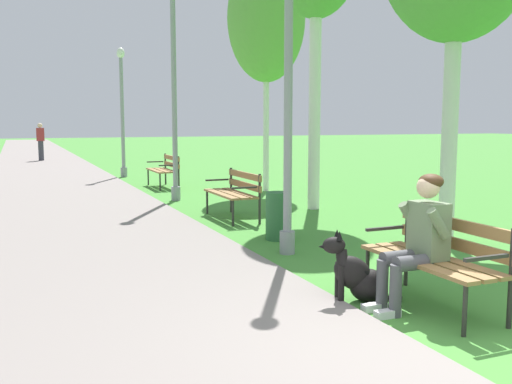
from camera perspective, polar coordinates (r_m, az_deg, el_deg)
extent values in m
plane|color=#478E38|center=(4.66, 22.53, -15.20)|extent=(120.00, 120.00, 0.00)
cube|color=gray|center=(27.07, -20.60, 2.99)|extent=(3.53, 60.00, 0.04)
cube|color=olive|center=(5.43, 15.37, -6.76)|extent=(0.14, 1.50, 0.04)
cube|color=olive|center=(5.53, 16.81, -6.54)|extent=(0.14, 1.50, 0.04)
cube|color=olive|center=(5.65, 18.19, -6.33)|extent=(0.14, 1.50, 0.04)
cube|color=olive|center=(5.68, 19.05, -4.83)|extent=(0.04, 1.50, 0.11)
cube|color=olive|center=(5.65, 19.12, -3.04)|extent=(0.04, 1.50, 0.11)
cylinder|color=#2D2B28|center=(6.01, 11.02, -7.51)|extent=(0.04, 0.04, 0.45)
cylinder|color=#2D2B28|center=(6.24, 14.75, -5.19)|extent=(0.04, 0.04, 0.85)
cube|color=#2D2B28|center=(6.03, 12.70, -3.56)|extent=(0.45, 0.04, 0.03)
cylinder|color=#2D2B28|center=(4.97, 20.05, -10.92)|extent=(0.04, 0.04, 0.45)
cylinder|color=#2D2B28|center=(5.24, 24.04, -7.90)|extent=(0.04, 0.04, 0.85)
cube|color=#2D2B28|center=(5.00, 21.94, -6.09)|extent=(0.45, 0.04, 0.03)
cube|color=olive|center=(10.08, -3.55, -0.22)|extent=(0.14, 1.50, 0.04)
cube|color=olive|center=(10.14, -2.62, -0.17)|extent=(0.14, 1.50, 0.04)
cube|color=olive|center=(10.20, -1.70, -0.12)|extent=(0.14, 1.50, 0.04)
cube|color=olive|center=(10.22, -1.15, 0.69)|extent=(0.04, 1.50, 0.11)
cube|color=olive|center=(10.20, -1.15, 1.69)|extent=(0.04, 1.50, 0.11)
cylinder|color=#2D2B28|center=(10.75, -4.88, -0.98)|extent=(0.04, 0.04, 0.45)
cylinder|color=#2D2B28|center=(10.88, -2.49, 0.19)|extent=(0.04, 0.04, 0.85)
cube|color=#2D2B28|center=(10.77, -3.89, 1.21)|extent=(0.45, 0.04, 0.03)
cylinder|color=#2D2B28|center=(9.46, -2.31, -2.06)|extent=(0.04, 0.04, 0.45)
cylinder|color=#2D2B28|center=(9.61, 0.37, -0.71)|extent=(0.04, 0.04, 0.85)
cube|color=#2D2B28|center=(9.48, -1.19, 0.43)|extent=(0.45, 0.04, 0.03)
cube|color=olive|center=(15.12, -10.05, 2.11)|extent=(0.14, 1.50, 0.04)
cube|color=olive|center=(15.16, -9.40, 2.14)|extent=(0.14, 1.50, 0.04)
cube|color=olive|center=(15.20, -8.76, 2.16)|extent=(0.14, 1.50, 0.04)
cube|color=olive|center=(15.21, -8.38, 2.70)|extent=(0.04, 1.50, 0.11)
cube|color=olive|center=(15.20, -8.40, 3.38)|extent=(0.04, 1.50, 0.11)
cylinder|color=#2D2B28|center=(15.80, -10.67, 1.49)|extent=(0.04, 0.04, 0.45)
cylinder|color=#2D2B28|center=(15.89, -8.99, 2.28)|extent=(0.04, 0.04, 0.85)
cube|color=#2D2B28|center=(15.81, -10.00, 2.98)|extent=(0.45, 0.04, 0.03)
cylinder|color=#2D2B28|center=(14.46, -9.52, 1.01)|extent=(0.04, 0.04, 0.45)
cylinder|color=#2D2B28|center=(14.56, -7.69, 1.87)|extent=(0.04, 0.04, 0.85)
cube|color=#2D2B28|center=(14.47, -8.78, 2.64)|extent=(0.45, 0.04, 0.03)
cylinder|color=#4C4C51|center=(5.49, 14.31, -6.34)|extent=(0.42, 0.14, 0.14)
cylinder|color=#4C4C51|center=(5.43, 12.44, -9.00)|extent=(0.11, 0.11, 0.47)
cube|color=silver|center=(5.45, 11.68, -11.14)|extent=(0.24, 0.09, 0.07)
cylinder|color=#4C4C51|center=(5.34, 15.61, -6.77)|extent=(0.42, 0.14, 0.14)
cylinder|color=#4C4C51|center=(5.28, 13.71, -9.52)|extent=(0.11, 0.11, 0.47)
cube|color=silver|center=(5.29, 12.93, -11.72)|extent=(0.24, 0.09, 0.07)
cube|color=#6B7F5B|center=(5.49, 16.77, -3.66)|extent=(0.22, 0.36, 0.52)
cylinder|color=#6B7F5B|center=(5.59, 15.03, -2.37)|extent=(0.25, 0.09, 0.30)
cylinder|color=#6B7F5B|center=(5.29, 17.69, -3.00)|extent=(0.25, 0.09, 0.30)
sphere|color=beige|center=(5.42, 16.76, 0.48)|extent=(0.21, 0.21, 0.21)
ellipsoid|color=#472D19|center=(5.44, 17.02, 1.02)|extent=(0.22, 0.23, 0.14)
ellipsoid|color=black|center=(5.67, 11.06, -9.08)|extent=(0.42, 0.37, 0.32)
ellipsoid|color=black|center=(5.59, 9.62, -7.95)|extent=(0.54, 0.35, 0.48)
ellipsoid|color=black|center=(5.59, 10.12, -7.54)|extent=(0.39, 0.28, 0.27)
cylinder|color=black|center=(5.64, 8.14, -8.79)|extent=(0.06, 0.06, 0.38)
cylinder|color=black|center=(5.52, 8.47, -9.13)|extent=(0.06, 0.06, 0.38)
cylinder|color=black|center=(5.52, 8.55, -6.55)|extent=(0.15, 0.19, 0.19)
ellipsoid|color=black|center=(5.48, 7.76, -5.27)|extent=(0.25, 0.19, 0.16)
cone|color=black|center=(5.45, 6.74, -5.41)|extent=(0.12, 0.11, 0.09)
cone|color=black|center=(5.51, 8.06, -4.14)|extent=(0.06, 0.06, 0.09)
cone|color=black|center=(5.42, 8.31, -4.32)|extent=(0.06, 0.06, 0.09)
cylinder|color=black|center=(5.77, 12.95, -10.24)|extent=(0.28, 0.12, 0.04)
cylinder|color=gray|center=(7.52, 3.12, -5.02)|extent=(0.20, 0.20, 0.30)
cylinder|color=gray|center=(7.36, 3.22, 8.68)|extent=(0.11, 0.11, 3.87)
cylinder|color=gray|center=(12.67, -7.97, -0.15)|extent=(0.20, 0.20, 0.30)
cylinder|color=gray|center=(12.58, -8.14, 9.17)|extent=(0.11, 0.11, 4.41)
cylinder|color=gray|center=(18.29, -13.00, 1.93)|extent=(0.20, 0.20, 0.30)
cylinder|color=gray|center=(18.23, -13.14, 7.21)|extent=(0.11, 0.11, 3.66)
ellipsoid|color=silver|center=(18.34, -13.32, 13.31)|extent=(0.24, 0.24, 0.32)
cylinder|color=silver|center=(8.80, 18.72, 6.35)|extent=(0.23, 0.23, 3.34)
cylinder|color=silver|center=(11.28, 5.86, 9.02)|extent=(0.23, 0.23, 4.23)
cylinder|color=silver|center=(14.20, 1.01, 6.70)|extent=(0.14, 0.14, 3.27)
ellipsoid|color=#66A847|center=(14.41, 1.03, 16.91)|extent=(1.90, 1.77, 3.05)
cylinder|color=#2D6638|center=(8.36, 2.20, -2.40)|extent=(0.36, 0.36, 0.70)
cylinder|color=#383842|center=(26.46, -20.59, 3.82)|extent=(0.22, 0.22, 0.88)
cube|color=maroon|center=(26.43, -20.66, 5.38)|extent=(0.32, 0.20, 0.56)
sphere|color=beige|center=(26.43, -20.70, 6.22)|extent=(0.20, 0.20, 0.20)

